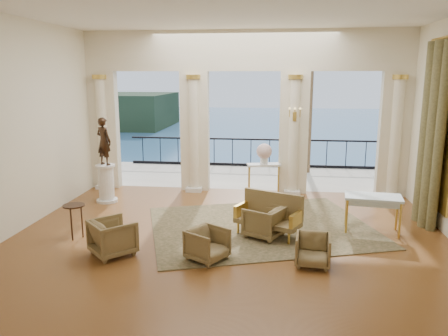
# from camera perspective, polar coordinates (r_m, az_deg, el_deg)

# --- Properties ---
(floor) EXTENTS (9.00, 9.00, 0.00)m
(floor) POSITION_cam_1_polar(r_m,az_deg,el_deg) (9.08, 0.55, -9.23)
(floor) COLOR #522A0A
(floor) RESTS_ON ground
(room_walls) EXTENTS (9.00, 9.00, 9.00)m
(room_walls) POSITION_cam_1_polar(r_m,az_deg,el_deg) (7.37, -0.39, 8.82)
(room_walls) COLOR white
(room_walls) RESTS_ON ground
(arcade) EXTENTS (9.00, 0.56, 4.50)m
(arcade) POSITION_cam_1_polar(r_m,az_deg,el_deg) (12.29, 2.61, 8.70)
(arcade) COLOR beige
(arcade) RESTS_ON ground
(terrace) EXTENTS (10.00, 3.60, 0.10)m
(terrace) POSITION_cam_1_polar(r_m,az_deg,el_deg) (14.63, 3.11, -1.20)
(terrace) COLOR #A89C8A
(terrace) RESTS_ON ground
(balustrade) EXTENTS (9.00, 0.06, 1.03)m
(balustrade) POSITION_cam_1_polar(r_m,az_deg,el_deg) (16.10, 3.53, 1.68)
(balustrade) COLOR black
(balustrade) RESTS_ON terrace
(palm_tree) EXTENTS (2.00, 2.00, 4.50)m
(palm_tree) POSITION_cam_1_polar(r_m,az_deg,el_deg) (15.07, 11.39, 14.83)
(palm_tree) COLOR #4C3823
(palm_tree) RESTS_ON terrace
(headland) EXTENTS (22.00, 18.00, 6.00)m
(headland) POSITION_cam_1_polar(r_m,az_deg,el_deg) (84.53, -14.61, 7.36)
(headland) COLOR black
(headland) RESTS_ON sea
(sea) EXTENTS (160.00, 160.00, 0.00)m
(sea) POSITION_cam_1_polar(r_m,az_deg,el_deg) (69.04, 6.18, 4.21)
(sea) COLOR #225A8B
(sea) RESTS_ON ground
(curtain) EXTENTS (0.33, 1.40, 4.09)m
(curtain) POSITION_cam_1_polar(r_m,az_deg,el_deg) (10.53, 25.48, 3.92)
(curtain) COLOR #4A4528
(curtain) RESTS_ON ground
(window_frame) EXTENTS (0.04, 1.60, 3.40)m
(window_frame) POSITION_cam_1_polar(r_m,az_deg,el_deg) (10.58, 26.48, 4.30)
(window_frame) COLOR gold
(window_frame) RESTS_ON room_walls
(wall_sconce) EXTENTS (0.30, 0.11, 0.33)m
(wall_sconce) POSITION_cam_1_polar(r_m,az_deg,el_deg) (11.97, 9.21, 6.77)
(wall_sconce) COLOR gold
(wall_sconce) RESTS_ON arcade
(rug) EXTENTS (5.64, 4.98, 0.02)m
(rug) POSITION_cam_1_polar(r_m,az_deg,el_deg) (9.78, 4.86, -7.62)
(rug) COLOR #2D331C
(rug) RESTS_ON ground
(armchair_a) EXTENTS (0.83, 0.85, 0.65)m
(armchair_a) POSITION_cam_1_polar(r_m,az_deg,el_deg) (8.00, -2.18, -9.75)
(armchair_a) COLOR #4A3E22
(armchair_a) RESTS_ON ground
(armchair_b) EXTENTS (0.64, 0.61, 0.62)m
(armchair_b) POSITION_cam_1_polar(r_m,az_deg,el_deg) (7.95, 11.55, -10.26)
(armchair_b) COLOR #4A3E22
(armchair_b) RESTS_ON ground
(armchair_c) EXTENTS (0.91, 0.93, 0.72)m
(armchair_c) POSITION_cam_1_polar(r_m,az_deg,el_deg) (9.10, 5.28, -6.80)
(armchair_c) COLOR #4A3E22
(armchair_c) RESTS_ON ground
(armchair_d) EXTENTS (1.00, 1.00, 0.75)m
(armchair_d) POSITION_cam_1_polar(r_m,az_deg,el_deg) (8.46, -14.33, -8.53)
(armchair_d) COLOR #4A3E22
(armchair_d) RESTS_ON ground
(settee) EXTENTS (1.46, 1.08, 0.89)m
(settee) POSITION_cam_1_polar(r_m,az_deg,el_deg) (9.22, 5.99, -6.05)
(settee) COLOR #4A3E22
(settee) RESTS_ON ground
(game_table) EXTENTS (1.23, 0.78, 0.80)m
(game_table) POSITION_cam_1_polar(r_m,az_deg,el_deg) (9.78, 18.90, -3.92)
(game_table) COLOR silver
(game_table) RESTS_ON ground
(pedestal) EXTENTS (0.55, 0.55, 1.00)m
(pedestal) POSITION_cam_1_polar(r_m,az_deg,el_deg) (11.92, -15.13, -2.03)
(pedestal) COLOR silver
(pedestal) RESTS_ON ground
(statue) EXTENTS (0.53, 0.46, 1.24)m
(statue) POSITION_cam_1_polar(r_m,az_deg,el_deg) (11.70, -15.43, 3.38)
(statue) COLOR black
(statue) RESTS_ON pedestal
(console_table) EXTENTS (0.98, 0.57, 0.87)m
(console_table) POSITION_cam_1_polar(r_m,az_deg,el_deg) (12.24, 5.23, -0.14)
(console_table) COLOR silver
(console_table) RESTS_ON ground
(urn) EXTENTS (0.43, 0.43, 0.57)m
(urn) POSITION_cam_1_polar(r_m,az_deg,el_deg) (12.15, 5.27, 2.05)
(urn) COLOR silver
(urn) RESTS_ON console_table
(side_table) EXTENTS (0.44, 0.44, 0.71)m
(side_table) POSITION_cam_1_polar(r_m,az_deg,el_deg) (9.44, -19.01, -5.16)
(side_table) COLOR black
(side_table) RESTS_ON ground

